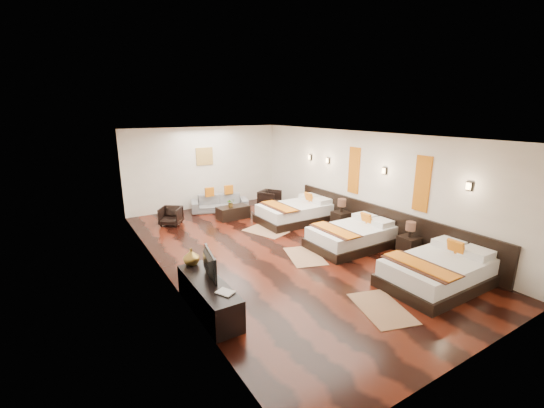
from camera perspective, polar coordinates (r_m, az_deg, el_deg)
floor at (r=8.84m, az=0.97°, el=-7.34°), size 5.50×9.50×0.01m
ceiling at (r=8.20m, az=1.05°, el=11.08°), size 5.50×9.50×0.01m
back_wall at (r=12.60m, az=-10.78°, el=5.77°), size 5.50×0.01×2.80m
left_wall at (r=7.35m, az=-17.37°, el=-1.16°), size 0.01×9.50×2.80m
right_wall at (r=10.13m, az=14.25°, el=3.37°), size 0.01×9.50×2.80m
headboard_panel at (r=9.81m, az=17.06°, el=-2.94°), size 0.08×6.60×0.90m
bed_near at (r=7.77m, az=25.26°, el=-9.80°), size 2.21×1.39×0.84m
bed_mid at (r=9.15m, az=12.78°, el=-5.08°), size 2.12×1.33×0.81m
bed_far at (r=10.92m, az=3.87°, el=-1.35°), size 2.24×1.41×0.85m
nightstand_a at (r=9.00m, az=21.20°, el=-5.99°), size 0.42×0.42×0.83m
nightstand_b at (r=10.47m, az=11.07°, el=-2.23°), size 0.45×0.45×0.88m
jute_mat_near at (r=6.70m, az=17.27°, el=-15.78°), size 1.07×1.37×0.01m
jute_mat_mid at (r=8.48m, az=5.32°, el=-8.37°), size 1.09×1.38×0.01m
jute_mat_far at (r=10.10m, az=-1.02°, el=-4.40°), size 1.13×1.39×0.01m
tv_console at (r=6.32m, az=-10.21°, el=-14.45°), size 0.50×1.80×0.55m
tv at (r=6.26m, az=-10.63°, el=-9.56°), size 0.25×0.81×0.46m
book at (r=5.73m, az=-8.22°, el=-14.36°), size 0.31×0.34×0.03m
figurine at (r=6.81m, az=-12.89°, el=-8.29°), size 0.39×0.39×0.32m
sofa at (r=12.20m, az=-8.43°, el=0.17°), size 2.02×1.30×0.55m
armchair_left at (r=11.02m, az=-15.98°, el=-1.86°), size 0.83×0.83×0.55m
armchair_right at (r=12.47m, az=-0.37°, el=0.82°), size 0.92×0.92×0.61m
coffee_table at (r=11.29m, az=-6.29°, el=-1.35°), size 1.03×0.56×0.40m
table_plant at (r=11.13m, az=-6.69°, el=0.20°), size 0.27×0.24×0.27m
orange_panel_a at (r=8.87m, az=23.06°, el=3.01°), size 0.04×0.40×1.30m
orange_panel_b at (r=10.27m, az=13.08°, el=5.30°), size 0.04×0.40×1.30m
sconce_near at (r=8.25m, az=29.23°, el=2.54°), size 0.07×0.12×0.18m
sconce_mid at (r=9.49m, az=17.68°, el=5.13°), size 0.07×0.12×0.18m
sconce_far at (r=11.03m, az=9.02°, el=6.94°), size 0.07×0.12×0.18m
sconce_lounge at (r=11.72m, az=6.14°, el=7.50°), size 0.07×0.12×0.18m
gold_artwork at (r=12.52m, az=-10.84°, el=7.57°), size 0.60×0.04×0.60m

